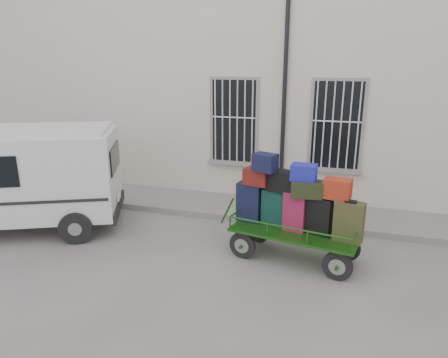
% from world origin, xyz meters
% --- Properties ---
extents(ground, '(80.00, 80.00, 0.00)m').
position_xyz_m(ground, '(0.00, 0.00, 0.00)').
color(ground, slate).
rests_on(ground, ground).
extents(building, '(24.00, 5.15, 6.00)m').
position_xyz_m(building, '(0.00, 5.50, 3.00)').
color(building, beige).
rests_on(building, ground).
extents(sidewalk, '(24.00, 1.70, 0.15)m').
position_xyz_m(sidewalk, '(0.00, 2.20, 0.07)').
color(sidewalk, gray).
rests_on(sidewalk, ground).
extents(luggage_cart, '(2.92, 1.52, 2.11)m').
position_xyz_m(luggage_cart, '(1.66, -0.14, 1.07)').
color(luggage_cart, black).
rests_on(luggage_cart, ground).
extents(van, '(5.08, 3.74, 2.38)m').
position_xyz_m(van, '(-4.70, -0.53, 1.37)').
color(van, silver).
rests_on(van, ground).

